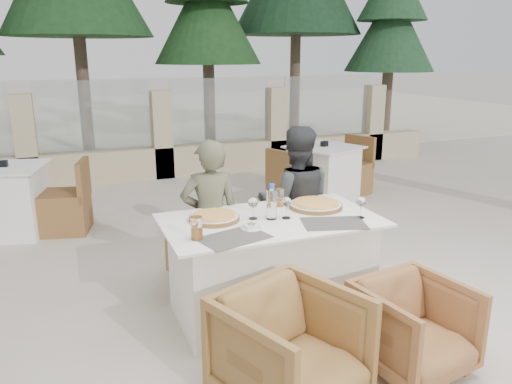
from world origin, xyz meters
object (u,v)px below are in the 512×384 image
object	(u,v)px
wine_glass_centre	(253,207)
olive_dish	(252,226)
armchair_near_right	(414,327)
wine_glass_corner	(361,206)
pizza_right	(316,204)
wine_glass_near	(286,206)
armchair_far_right	(290,241)
pizza_left	(214,217)
diner_left	(211,220)
water_bottle	(272,202)
beer_glass_right	(280,197)
bg_table_a	(8,201)
diner_right	(295,204)
dining_table	(270,267)
armchair_near_left	(291,349)
bg_table_b	(323,175)
armchair_far_left	(215,248)

from	to	relation	value
wine_glass_centre	olive_dish	world-z (taller)	wine_glass_centre
armchair_near_right	wine_glass_corner	bearing A→B (deg)	75.29
pizza_right	wine_glass_centre	bearing A→B (deg)	-171.99
wine_glass_near	wine_glass_corner	xyz separation A→B (m)	(0.52, -0.19, 0.00)
armchair_far_right	pizza_left	bearing A→B (deg)	27.52
armchair_far_right	diner_left	world-z (taller)	diner_left
water_bottle	armchair_near_right	xyz separation A→B (m)	(0.56, -0.99, -0.61)
water_bottle	beer_glass_right	bearing A→B (deg)	55.58
pizza_right	bg_table_a	world-z (taller)	pizza_right
pizza_left	diner_left	world-z (taller)	diner_left
diner_right	pizza_right	bearing A→B (deg)	107.93
dining_table	pizza_right	xyz separation A→B (m)	(0.44, 0.13, 0.41)
wine_glass_near	diner_right	xyz separation A→B (m)	(0.34, 0.54, -0.17)
olive_dish	armchair_near_left	distance (m)	0.96
wine_glass_corner	diner_left	world-z (taller)	diner_left
dining_table	bg_table_b	distance (m)	3.12
water_bottle	diner_left	world-z (taller)	diner_left
armchair_near_right	diner_right	world-z (taller)	diner_right
wine_glass_corner	bg_table_b	bearing A→B (deg)	66.12
pizza_right	diner_left	bearing A→B (deg)	156.06
pizza_right	diner_right	size ratio (longest dim) A/B	0.31
wine_glass_near	armchair_far_right	xyz separation A→B (m)	(0.35, 0.66, -0.56)
armchair_far_left	diner_right	size ratio (longest dim) A/B	0.48
dining_table	bg_table_a	bearing A→B (deg)	126.72
pizza_right	beer_glass_right	xyz separation A→B (m)	(-0.25, 0.14, 0.04)
wine_glass_centre	wine_glass_near	size ratio (longest dim) A/B	1.00
water_bottle	armchair_near_left	distance (m)	1.18
wine_glass_centre	armchair_far_left	distance (m)	0.88
wine_glass_centre	dining_table	bearing A→B (deg)	-21.99
water_bottle	bg_table_a	xyz separation A→B (m)	(-2.02, 2.70, -0.52)
pizza_left	bg_table_b	size ratio (longest dim) A/B	0.23
water_bottle	beer_glass_right	distance (m)	0.34
wine_glass_near	wine_glass_corner	bearing A→B (deg)	-20.46
beer_glass_right	armchair_near_left	bearing A→B (deg)	-111.05
wine_glass_corner	bg_table_b	xyz separation A→B (m)	(1.21, 2.74, -0.48)
pizza_left	wine_glass_corner	xyz separation A→B (m)	(1.03, -0.34, 0.07)
water_bottle	diner_right	world-z (taller)	diner_right
pizza_left	olive_dish	distance (m)	0.33
wine_glass_centre	pizza_right	bearing A→B (deg)	8.01
pizza_left	armchair_far_right	bearing A→B (deg)	30.71
wine_glass_centre	armchair_near_right	world-z (taller)	wine_glass_centre
pizza_right	water_bottle	size ratio (longest dim) A/B	1.58
olive_dish	wine_glass_corner	bearing A→B (deg)	-4.70
armchair_far_left	bg_table_b	distance (m)	2.73
dining_table	wine_glass_near	world-z (taller)	wine_glass_near
armchair_far_right	armchair_near_right	size ratio (longest dim) A/B	1.03
wine_glass_corner	armchair_far_right	bearing A→B (deg)	101.10
bg_table_b	diner_left	bearing A→B (deg)	-159.55
beer_glass_right	bg_table_b	world-z (taller)	beer_glass_right
pizza_left	armchair_near_right	bearing A→B (deg)	-49.16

